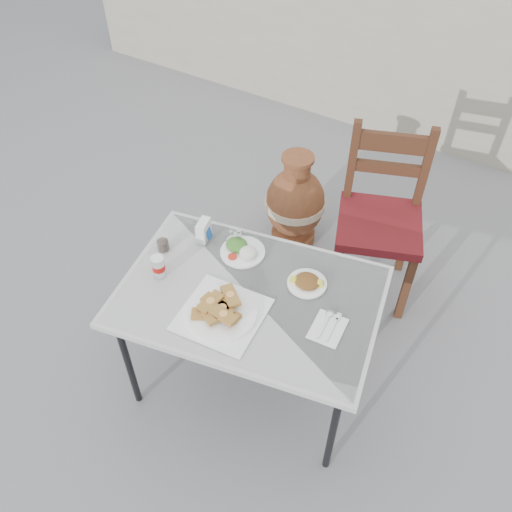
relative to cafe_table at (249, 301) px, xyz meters
The scene contains 13 objects.
ground 0.66m from the cafe_table, 143.91° to the left, with size 80.00×80.00×0.00m, color slate.
cafe_table is the anchor object (origin of this frame).
pide_plate 0.18m from the cafe_table, 103.76° to the right, with size 0.36×0.36×0.07m.
salad_rice_plate 0.26m from the cafe_table, 129.08° to the left, with size 0.21×0.21×0.05m.
salad_chopped_plate 0.26m from the cafe_table, 43.14° to the left, with size 0.17×0.17×0.04m.
soda_can 0.43m from the cafe_table, 164.69° to the right, with size 0.06×0.06×0.10m.
cola_glass 0.49m from the cafe_table, behind, with size 0.06×0.06×0.08m.
napkin_holder 0.42m from the cafe_table, 153.45° to the left, with size 0.07×0.10×0.11m.
condiment_caddy 0.34m from the cafe_table, 131.55° to the left, with size 0.09×0.08×0.06m.
cutlery_napkin 0.37m from the cafe_table, ahead, with size 0.14×0.18×0.01m.
chair 0.98m from the cafe_table, 75.17° to the left, with size 0.57×0.57×1.00m.
terracotta_urn 1.13m from the cafe_table, 106.70° to the left, with size 0.37×0.37×0.65m.
back_wall 2.62m from the cafe_table, 93.36° to the left, with size 6.00×0.25×1.20m, color #A79D8B.
Camera 1 is at (0.96, -1.38, 2.46)m, focal length 38.00 mm.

